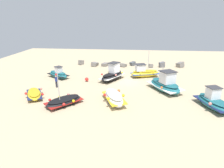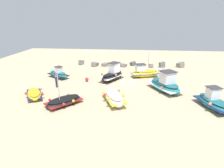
{
  "view_description": "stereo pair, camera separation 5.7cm",
  "coord_description": "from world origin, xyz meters",
  "px_view_note": "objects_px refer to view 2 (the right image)",
  "views": [
    {
      "loc": [
        0.98,
        -29.27,
        9.53
      ],
      "look_at": [
        -1.65,
        -4.14,
        0.9
      ],
      "focal_mm": 32.22,
      "sensor_mm": 36.0,
      "label": 1
    },
    {
      "loc": [
        1.04,
        -29.26,
        9.53
      ],
      "look_at": [
        -1.65,
        -4.14,
        0.9
      ],
      "focal_mm": 32.22,
      "sensor_mm": 36.0,
      "label": 2
    }
  ],
  "objects_px": {
    "fishing_boat_3": "(64,101)",
    "person_walking": "(56,81)",
    "fishing_boat_1": "(113,75)",
    "fishing_boat_4": "(34,94)",
    "fishing_boat_5": "(213,102)",
    "fishing_boat_0": "(165,84)",
    "mooring_buoy_0": "(87,79)",
    "fishing_boat_2": "(114,97)",
    "fishing_boat_7": "(58,74)",
    "fishing_boat_6": "(144,73)"
  },
  "relations": [
    {
      "from": "fishing_boat_2",
      "to": "fishing_boat_5",
      "type": "height_order",
      "value": "fishing_boat_5"
    },
    {
      "from": "fishing_boat_5",
      "to": "fishing_boat_6",
      "type": "distance_m",
      "value": 12.85
    },
    {
      "from": "mooring_buoy_0",
      "to": "person_walking",
      "type": "bearing_deg",
      "value": -140.56
    },
    {
      "from": "fishing_boat_1",
      "to": "fishing_boat_2",
      "type": "relative_size",
      "value": 1.04
    },
    {
      "from": "fishing_boat_0",
      "to": "fishing_boat_2",
      "type": "bearing_deg",
      "value": -84.39
    },
    {
      "from": "fishing_boat_4",
      "to": "fishing_boat_5",
      "type": "distance_m",
      "value": 20.74
    },
    {
      "from": "fishing_boat_0",
      "to": "fishing_boat_5",
      "type": "distance_m",
      "value": 6.53
    },
    {
      "from": "fishing_boat_0",
      "to": "fishing_boat_1",
      "type": "distance_m",
      "value": 8.41
    },
    {
      "from": "fishing_boat_5",
      "to": "fishing_boat_4",
      "type": "bearing_deg",
      "value": 69.22
    },
    {
      "from": "fishing_boat_1",
      "to": "person_walking",
      "type": "bearing_deg",
      "value": 149.48
    },
    {
      "from": "fishing_boat_6",
      "to": "person_walking",
      "type": "relative_size",
      "value": 2.91
    },
    {
      "from": "fishing_boat_5",
      "to": "fishing_boat_1",
      "type": "bearing_deg",
      "value": 35.1
    },
    {
      "from": "fishing_boat_2",
      "to": "fishing_boat_7",
      "type": "height_order",
      "value": "fishing_boat_7"
    },
    {
      "from": "fishing_boat_4",
      "to": "fishing_boat_5",
      "type": "xyz_separation_m",
      "value": [
        20.72,
        -0.82,
        0.3
      ]
    },
    {
      "from": "fishing_boat_2",
      "to": "person_walking",
      "type": "bearing_deg",
      "value": -138.99
    },
    {
      "from": "fishing_boat_0",
      "to": "person_walking",
      "type": "relative_size",
      "value": 3.44
    },
    {
      "from": "fishing_boat_1",
      "to": "fishing_boat_3",
      "type": "distance_m",
      "value": 10.71
    },
    {
      "from": "fishing_boat_0",
      "to": "fishing_boat_6",
      "type": "bearing_deg",
      "value": 171.97
    },
    {
      "from": "fishing_boat_6",
      "to": "fishing_boat_3",
      "type": "bearing_deg",
      "value": 33.09
    },
    {
      "from": "fishing_boat_4",
      "to": "fishing_boat_6",
      "type": "height_order",
      "value": "fishing_boat_6"
    },
    {
      "from": "fishing_boat_6",
      "to": "mooring_buoy_0",
      "type": "height_order",
      "value": "fishing_boat_6"
    },
    {
      "from": "fishing_boat_7",
      "to": "person_walking",
      "type": "xyz_separation_m",
      "value": [
        1.41,
        -4.49,
        0.37
      ]
    },
    {
      "from": "fishing_boat_0",
      "to": "fishing_boat_3",
      "type": "height_order",
      "value": "fishing_boat_3"
    },
    {
      "from": "fishing_boat_2",
      "to": "fishing_boat_4",
      "type": "height_order",
      "value": "fishing_boat_2"
    },
    {
      "from": "fishing_boat_1",
      "to": "person_walking",
      "type": "distance_m",
      "value": 8.52
    },
    {
      "from": "fishing_boat_4",
      "to": "fishing_boat_5",
      "type": "height_order",
      "value": "fishing_boat_5"
    },
    {
      "from": "fishing_boat_3",
      "to": "person_walking",
      "type": "bearing_deg",
      "value": 69.02
    },
    {
      "from": "fishing_boat_3",
      "to": "fishing_boat_2",
      "type": "bearing_deg",
      "value": -36.7
    },
    {
      "from": "mooring_buoy_0",
      "to": "fishing_boat_6",
      "type": "bearing_deg",
      "value": 20.84
    },
    {
      "from": "fishing_boat_1",
      "to": "fishing_boat_5",
      "type": "bearing_deg",
      "value": -96.53
    },
    {
      "from": "fishing_boat_0",
      "to": "fishing_boat_2",
      "type": "height_order",
      "value": "fishing_boat_0"
    },
    {
      "from": "fishing_boat_1",
      "to": "fishing_boat_2",
      "type": "bearing_deg",
      "value": -143.22
    },
    {
      "from": "fishing_boat_2",
      "to": "fishing_boat_3",
      "type": "relative_size",
      "value": 1.14
    },
    {
      "from": "fishing_boat_0",
      "to": "mooring_buoy_0",
      "type": "xyz_separation_m",
      "value": [
        -11.22,
        2.73,
        -0.52
      ]
    },
    {
      "from": "fishing_boat_0",
      "to": "fishing_boat_3",
      "type": "bearing_deg",
      "value": -94.04
    },
    {
      "from": "fishing_boat_0",
      "to": "person_walking",
      "type": "distance_m",
      "value": 14.82
    },
    {
      "from": "person_walking",
      "to": "fishing_boat_2",
      "type": "bearing_deg",
      "value": -112.26
    },
    {
      "from": "fishing_boat_4",
      "to": "fishing_boat_7",
      "type": "distance_m",
      "value": 8.21
    },
    {
      "from": "fishing_boat_5",
      "to": "fishing_boat_6",
      "type": "relative_size",
      "value": 1.04
    },
    {
      "from": "fishing_boat_2",
      "to": "fishing_boat_4",
      "type": "bearing_deg",
      "value": -115.36
    },
    {
      "from": "fishing_boat_4",
      "to": "fishing_boat_6",
      "type": "bearing_deg",
      "value": 96.69
    },
    {
      "from": "fishing_boat_2",
      "to": "fishing_boat_3",
      "type": "distance_m",
      "value": 5.64
    },
    {
      "from": "fishing_boat_6",
      "to": "mooring_buoy_0",
      "type": "relative_size",
      "value": 7.46
    },
    {
      "from": "fishing_boat_2",
      "to": "fishing_boat_7",
      "type": "xyz_separation_m",
      "value": [
        -9.85,
        8.8,
        -0.02
      ]
    },
    {
      "from": "fishing_boat_0",
      "to": "fishing_boat_5",
      "type": "xyz_separation_m",
      "value": [
        4.46,
        -4.77,
        -0.21
      ]
    },
    {
      "from": "mooring_buoy_0",
      "to": "fishing_boat_5",
      "type": "bearing_deg",
      "value": -25.56
    },
    {
      "from": "fishing_boat_1",
      "to": "fishing_boat_4",
      "type": "xyz_separation_m",
      "value": [
        -8.85,
        -7.93,
        -0.47
      ]
    },
    {
      "from": "fishing_boat_3",
      "to": "fishing_boat_7",
      "type": "height_order",
      "value": "fishing_boat_3"
    },
    {
      "from": "fishing_boat_3",
      "to": "fishing_boat_5",
      "type": "height_order",
      "value": "fishing_boat_3"
    },
    {
      "from": "mooring_buoy_0",
      "to": "fishing_boat_4",
      "type": "bearing_deg",
      "value": -127.06
    }
  ]
}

